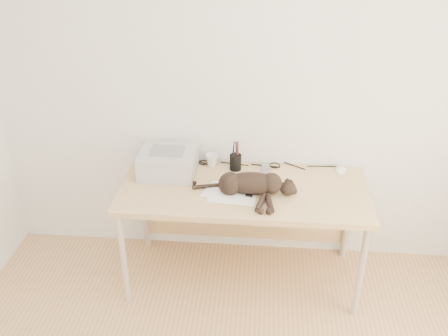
# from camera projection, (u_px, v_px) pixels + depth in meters

# --- Properties ---
(wall_back) EXTENTS (3.50, 0.00, 3.50)m
(wall_back) POSITION_uv_depth(u_px,v_px,m) (248.00, 86.00, 3.25)
(wall_back) COLOR white
(wall_back) RESTS_ON floor
(desk) EXTENTS (1.60, 0.70, 0.74)m
(desk) POSITION_uv_depth(u_px,v_px,m) (244.00, 198.00, 3.35)
(desk) COLOR tan
(desk) RESTS_ON floor
(printer) EXTENTS (0.37, 0.32, 0.18)m
(printer) POSITION_uv_depth(u_px,v_px,m) (168.00, 162.00, 3.34)
(printer) COLOR #A8A7AC
(printer) RESTS_ON desk
(papers) EXTENTS (0.36, 0.29, 0.01)m
(papers) POSITION_uv_depth(u_px,v_px,m) (230.00, 194.00, 3.14)
(papers) COLOR white
(papers) RESTS_ON desk
(cat) EXTENTS (0.66, 0.30, 0.15)m
(cat) POSITION_uv_depth(u_px,v_px,m) (249.00, 184.00, 3.12)
(cat) COLOR black
(cat) RESTS_ON desk
(mug) EXTENTS (0.13, 0.13, 0.08)m
(mug) POSITION_uv_depth(u_px,v_px,m) (212.00, 160.00, 3.45)
(mug) COLOR white
(mug) RESTS_ON desk
(pen_cup) EXTENTS (0.08, 0.08, 0.20)m
(pen_cup) POSITION_uv_depth(u_px,v_px,m) (235.00, 162.00, 3.40)
(pen_cup) COLOR black
(pen_cup) RESTS_ON desk
(remote_grey) EXTENTS (0.06, 0.20, 0.02)m
(remote_grey) POSITION_uv_depth(u_px,v_px,m) (266.00, 171.00, 3.39)
(remote_grey) COLOR slate
(remote_grey) RESTS_ON desk
(remote_black) EXTENTS (0.05, 0.16, 0.02)m
(remote_black) POSITION_uv_depth(u_px,v_px,m) (250.00, 190.00, 3.17)
(remote_black) COLOR black
(remote_black) RESTS_ON desk
(mouse) EXTENTS (0.09, 0.13, 0.04)m
(mouse) POSITION_uv_depth(u_px,v_px,m) (341.00, 169.00, 3.40)
(mouse) COLOR white
(mouse) RESTS_ON desk
(cable_tangle) EXTENTS (1.36, 0.08, 0.01)m
(cable_tangle) POSITION_uv_depth(u_px,v_px,m) (246.00, 164.00, 3.48)
(cable_tangle) COLOR black
(cable_tangle) RESTS_ON desk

